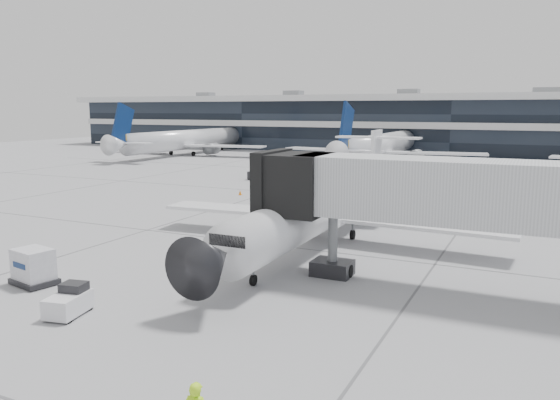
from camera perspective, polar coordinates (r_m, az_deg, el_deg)
The scene contains 10 objects.
ground at distance 34.56m, azimuth -0.73°, elevation -4.74°, with size 220.00×220.00×0.00m, color gray.
terminal at distance 113.04m, azimuth 18.20°, elevation 7.27°, with size 170.00×22.00×10.00m, color black.
bg_jet_left at distance 104.32m, azimuth -9.54°, elevation 4.71°, with size 32.00×40.00×9.60m, color white, non-canonical shape.
bg_jet_center at distance 88.44m, azimuth 10.53°, elevation 3.84°, with size 32.00×40.00×9.60m, color white, non-canonical shape.
regional_jet at distance 35.35m, azimuth 4.86°, elevation -0.62°, with size 23.53×29.25×6.77m.
jet_bridge at distance 26.09m, azimuth 20.86°, elevation 0.50°, with size 20.04×4.45×6.46m.
baggage_tug at distance 24.73m, azimuth -21.17°, elevation -9.88°, with size 1.56×2.19×1.27m.
cargo_uld at distance 29.40m, azimuth -24.36°, elevation -6.41°, with size 2.40×1.96×1.74m.
traffic_cone at distance 54.58m, azimuth -4.19°, elevation 0.77°, with size 0.36×0.36×0.50m.
far_tug at distance 66.77m, azimuth -2.57°, elevation 2.73°, with size 1.60×2.37×1.41m.
Camera 1 is at (14.88, -30.01, 8.51)m, focal length 35.00 mm.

